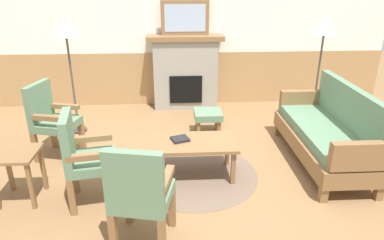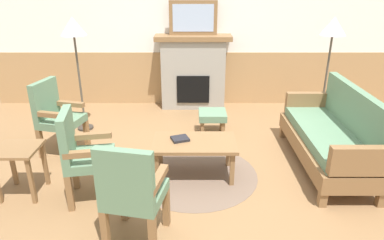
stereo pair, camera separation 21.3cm
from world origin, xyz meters
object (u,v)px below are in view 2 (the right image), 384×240
at_px(coffee_table, 193,146).
at_px(armchair_near_fireplace, 54,115).
at_px(book_on_table, 178,139).
at_px(footstool, 211,117).
at_px(couch, 329,136).
at_px(floor_lamp_by_couch, 331,33).
at_px(armchair_front_left, 130,190).
at_px(framed_picture, 191,18).
at_px(armchair_by_window_left, 81,152).
at_px(fireplace, 191,71).
at_px(side_table, 17,158).
at_px(floor_lamp_by_chairs, 72,34).

relative_size(coffee_table, armchair_near_fireplace, 0.98).
bearing_deg(book_on_table, footstool, 68.57).
xyz_separation_m(couch, floor_lamp_by_couch, (0.29, 1.17, 1.05)).
height_order(armchair_front_left, floor_lamp_by_couch, floor_lamp_by_couch).
distance_m(book_on_table, armchair_near_fireplace, 1.72).
height_order(book_on_table, armchair_near_fireplace, armchair_near_fireplace).
height_order(framed_picture, armchair_by_window_left, framed_picture).
distance_m(book_on_table, armchair_front_left, 1.24).
height_order(fireplace, side_table, fireplace).
height_order(fireplace, armchair_near_fireplace, fireplace).
relative_size(armchair_near_fireplace, armchair_by_window_left, 1.00).
distance_m(couch, armchair_near_fireplace, 3.48).
height_order(armchair_near_fireplace, floor_lamp_by_couch, floor_lamp_by_couch).
bearing_deg(floor_lamp_by_chairs, couch, -18.91).
bearing_deg(book_on_table, armchair_front_left, -107.18).
height_order(couch, footstool, couch).
bearing_deg(armchair_by_window_left, fireplace, 68.09).
distance_m(footstool, side_table, 2.63).
distance_m(armchair_near_fireplace, armchair_by_window_left, 1.24).
bearing_deg(footstool, floor_lamp_by_couch, 7.99).
height_order(fireplace, floor_lamp_by_couch, floor_lamp_by_couch).
xyz_separation_m(floor_lamp_by_couch, floor_lamp_by_chairs, (-3.64, -0.02, 0.00)).
height_order(floor_lamp_by_couch, floor_lamp_by_chairs, same).
relative_size(framed_picture, armchair_by_window_left, 0.82).
relative_size(fireplace, coffee_table, 1.35).
distance_m(armchair_front_left, side_table, 1.53).
relative_size(side_table, floor_lamp_by_chairs, 0.33).
xyz_separation_m(armchair_near_fireplace, armchair_front_left, (1.26, -1.74, 0.00)).
height_order(armchair_by_window_left, floor_lamp_by_couch, floor_lamp_by_couch).
xyz_separation_m(couch, armchair_front_left, (-2.19, -1.37, 0.14)).
distance_m(couch, book_on_table, 1.84).
xyz_separation_m(armchair_near_fireplace, floor_lamp_by_couch, (3.75, 0.80, 0.91)).
bearing_deg(armchair_front_left, coffee_table, 65.02).
height_order(framed_picture, armchair_front_left, framed_picture).
distance_m(framed_picture, couch, 2.96).
distance_m(fireplace, side_table, 3.32).
relative_size(coffee_table, floor_lamp_by_couch, 0.57).
xyz_separation_m(couch, side_table, (-3.51, -0.61, 0.04)).
distance_m(armchair_near_fireplace, armchair_front_left, 2.15).
height_order(coffee_table, armchair_by_window_left, armchair_by_window_left).
bearing_deg(armchair_front_left, floor_lamp_by_chairs, 114.69).
height_order(footstool, side_table, side_table).
xyz_separation_m(fireplace, side_table, (-1.84, -2.76, -0.22)).
xyz_separation_m(couch, floor_lamp_by_chairs, (-3.35, 1.15, 1.05)).
relative_size(floor_lamp_by_couch, floor_lamp_by_chairs, 1.00).
xyz_separation_m(fireplace, armchair_front_left, (-0.52, -3.52, -0.11)).
bearing_deg(couch, armchair_by_window_left, -166.37).
distance_m(fireplace, framed_picture, 0.91).
bearing_deg(footstool, armchair_near_fireplace, -164.87).
bearing_deg(coffee_table, framed_picture, 90.23).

